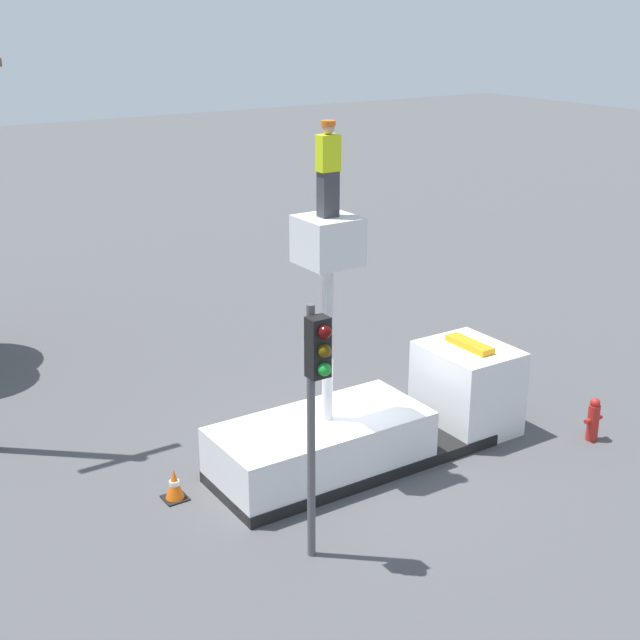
{
  "coord_description": "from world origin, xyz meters",
  "views": [
    {
      "loc": [
        -9.59,
        -13.41,
        8.99
      ],
      "look_at": [
        -1.6,
        -1.14,
        3.8
      ],
      "focal_mm": 50.0,
      "sensor_mm": 36.0,
      "label": 1
    }
  ],
  "objects_px": {
    "bucket_truck": "(374,420)",
    "traffic_cone_rear": "(174,485)",
    "worker": "(328,169)",
    "traffic_light_pole": "(316,386)",
    "fire_hydrant": "(593,419)"
  },
  "relations": [
    {
      "from": "bucket_truck",
      "to": "traffic_cone_rear",
      "type": "xyz_separation_m",
      "value": [
        -4.22,
        0.72,
        -0.56
      ]
    },
    {
      "from": "worker",
      "to": "traffic_cone_rear",
      "type": "distance_m",
      "value": 6.67
    },
    {
      "from": "bucket_truck",
      "to": "traffic_light_pole",
      "type": "distance_m",
      "value": 4.54
    },
    {
      "from": "traffic_light_pole",
      "to": "traffic_cone_rear",
      "type": "distance_m",
      "value": 4.48
    },
    {
      "from": "traffic_cone_rear",
      "to": "traffic_light_pole",
      "type": "bearing_deg",
      "value": -68.89
    },
    {
      "from": "bucket_truck",
      "to": "worker",
      "type": "height_order",
      "value": "worker"
    },
    {
      "from": "bucket_truck",
      "to": "traffic_cone_rear",
      "type": "relative_size",
      "value": 10.99
    },
    {
      "from": "worker",
      "to": "traffic_light_pole",
      "type": "xyz_separation_m",
      "value": [
        -1.83,
        -2.43,
        -2.94
      ]
    },
    {
      "from": "worker",
      "to": "fire_hydrant",
      "type": "xyz_separation_m",
      "value": [
        5.64,
        -1.98,
        -5.7
      ]
    },
    {
      "from": "bucket_truck",
      "to": "worker",
      "type": "relative_size",
      "value": 3.98
    },
    {
      "from": "worker",
      "to": "fire_hydrant",
      "type": "height_order",
      "value": "worker"
    },
    {
      "from": "fire_hydrant",
      "to": "traffic_cone_rear",
      "type": "bearing_deg",
      "value": 162.74
    },
    {
      "from": "bucket_truck",
      "to": "fire_hydrant",
      "type": "height_order",
      "value": "bucket_truck"
    },
    {
      "from": "worker",
      "to": "bucket_truck",
      "type": "bearing_deg",
      "value": 0.0
    },
    {
      "from": "bucket_truck",
      "to": "worker",
      "type": "xyz_separation_m",
      "value": [
        -1.18,
        0.0,
        5.33
      ]
    }
  ]
}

